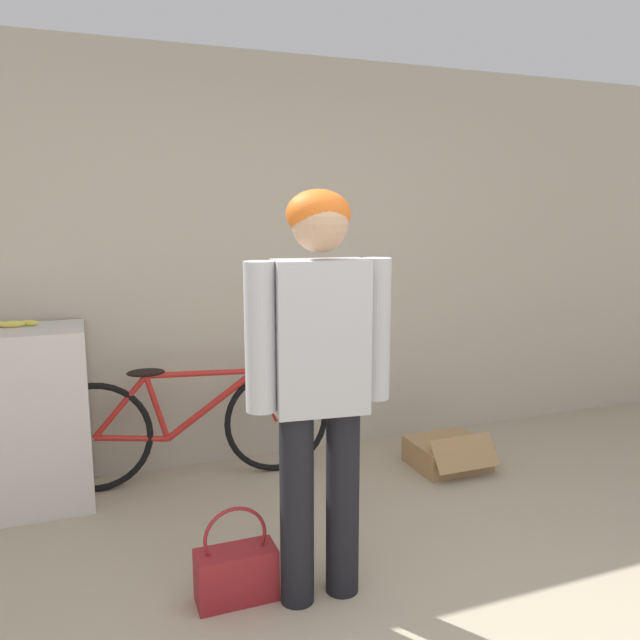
% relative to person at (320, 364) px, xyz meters
% --- Properties ---
extents(wall_back, '(8.00, 0.07, 2.60)m').
position_rel_person_xyz_m(wall_back, '(0.12, 1.64, 0.28)').
color(wall_back, '#B7AD99').
rests_on(wall_back, ground_plane).
extents(person, '(0.61, 0.25, 1.71)m').
position_rel_person_xyz_m(person, '(0.00, 0.00, 0.00)').
color(person, black).
rests_on(person, ground_plane).
extents(bicycle, '(1.74, 0.46, 0.74)m').
position_rel_person_xyz_m(bicycle, '(-0.33, 1.36, -0.66)').
color(bicycle, black).
rests_on(bicycle, ground_plane).
extents(banana, '(0.28, 0.08, 0.04)m').
position_rel_person_xyz_m(banana, '(-1.25, 1.43, 0.00)').
color(banana, '#EAD64C').
rests_on(banana, side_shelf).
extents(handbag, '(0.34, 0.16, 0.42)m').
position_rel_person_xyz_m(handbag, '(-0.34, 0.10, -0.89)').
color(handbag, maroon).
rests_on(handbag, ground_plane).
extents(cardboard_box, '(0.46, 0.47, 0.25)m').
position_rel_person_xyz_m(cardboard_box, '(1.26, 1.00, -0.93)').
color(cardboard_box, '#A87F51').
rests_on(cardboard_box, ground_plane).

